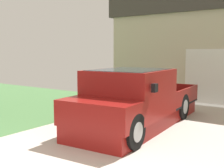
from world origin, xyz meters
TOP-DOWN VIEW (x-y plane):
  - pickup_truck at (-0.40, 4.49)m, footprint 2.34×5.42m
  - person_with_hat at (-1.69, 5.04)m, footprint 0.48×0.38m
  - handbag at (-1.51, 4.77)m, footprint 0.31×0.16m

SIDE VIEW (x-z plane):
  - handbag at x=-1.51m, z-range -0.07..0.31m
  - pickup_truck at x=-0.40m, z-range -0.08..1.57m
  - person_with_hat at x=-1.69m, z-range 0.13..1.72m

